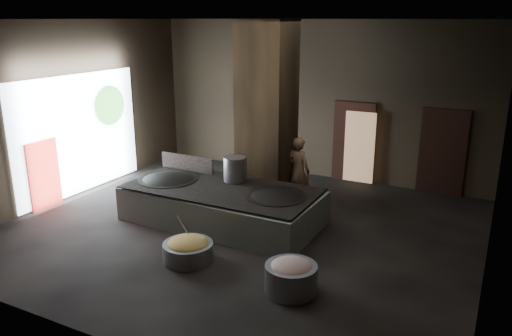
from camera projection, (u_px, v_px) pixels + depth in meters
The scene contains 28 objects.
floor at pixel (241, 230), 11.22m from camera, with size 10.00×9.00×0.10m, color black.
ceiling at pixel (239, 17), 9.90m from camera, with size 10.00×9.00×0.10m, color black.
back_wall at pixel (316, 100), 14.44m from camera, with size 10.00×0.10×4.50m, color black.
front_wall at pixel (76, 195), 6.68m from camera, with size 10.00×0.10×4.50m, color black.
left_wall at pixel (68, 111), 12.77m from camera, with size 0.10×9.00×4.50m, color black.
right_wall at pixel (504, 159), 8.35m from camera, with size 0.10×9.00×4.50m, color black.
pillar at pixel (267, 114), 12.31m from camera, with size 1.20×1.20×4.50m, color black.
hearth_platform at pixel (222, 206), 11.45m from camera, with size 4.44×2.12×0.77m, color #A7B9A7.
platform_cap at pixel (221, 188), 11.33m from camera, with size 4.35×2.09×0.03m, color black.
wok_left at pixel (169, 182), 11.94m from camera, with size 1.40×1.40×0.39m, color black.
wok_left_rim at pixel (168, 179), 11.92m from camera, with size 1.43×1.43×0.05m, color black.
wok_right at pixel (276, 200), 10.80m from camera, with size 1.30×1.30×0.37m, color black.
wok_right_rim at pixel (276, 197), 10.78m from camera, with size 1.33×1.33×0.05m, color black.
stock_pot at pixel (235, 169), 11.68m from camera, with size 0.54×0.54×0.58m, color #9A9CA1.
splash_guard at pixel (187, 163), 12.54m from camera, with size 1.55×0.06×0.39m, color black.
cook at pixel (298, 171), 12.46m from camera, with size 0.63×0.41×1.72m, color #896546.
veg_basin at pixel (188, 252), 9.66m from camera, with size 0.97×0.97×0.36m, color slate.
veg_fill at pixel (188, 244), 9.61m from camera, with size 0.80×0.80×0.25m, color #97A851.
ladle at pixel (185, 230), 9.75m from camera, with size 0.03×0.03×0.77m, color #9A9CA1.
meat_basin at pixel (291, 278), 8.53m from camera, with size 0.90×0.90×0.50m, color slate.
meat_fill at pixel (291, 268), 8.47m from camera, with size 0.75×0.75×0.29m, color tan.
doorway_near at pixel (353, 144), 14.16m from camera, with size 1.18×0.08×2.38m, color black.
doorway_near_glow at pixel (359, 147), 13.95m from camera, with size 0.85×0.04×2.01m, color #8C6647.
doorway_far at pixel (442, 154), 13.11m from camera, with size 1.18×0.08×2.38m, color black.
doorway_far_glow at pixel (452, 155), 13.19m from camera, with size 0.74×0.04×1.75m, color #8C6647.
left_opening at pixel (79, 134), 13.08m from camera, with size 0.04×4.20×3.10m, color white.
pavilion_sliver at pixel (44, 175), 12.16m from camera, with size 0.05×0.90×1.70m, color maroon.
tree_silhouette at pixel (110, 105), 13.80m from camera, with size 0.28×1.10×1.10m, color #194714.
Camera 1 is at (5.03, -9.05, 4.52)m, focal length 35.00 mm.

